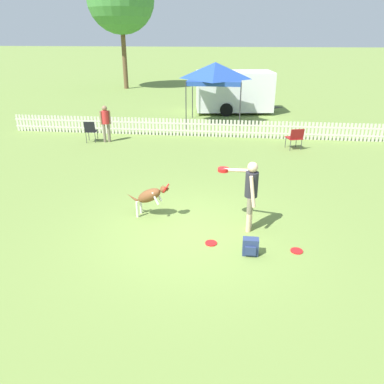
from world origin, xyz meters
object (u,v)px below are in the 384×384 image
frisbee_near_dog (211,243)px  folding_chair_center (295,137)px  folding_chair_blue_left (91,130)px  spectator_standing (106,121)px  equipment_trailer (234,91)px  handler_person (249,188)px  frisbee_near_handler (297,251)px  backpack_on_grass (250,247)px  leaping_dog (150,196)px  canopy_tent_main (215,73)px

frisbee_near_dog → folding_chair_center: folding_chair_center is taller
folding_chair_blue_left → spectator_standing: size_ratio=0.59×
folding_chair_blue_left → equipment_trailer: (5.56, 6.98, 0.64)m
handler_person → frisbee_near_handler: 1.64m
handler_person → folding_chair_center: bearing=-7.2°
folding_chair_blue_left → handler_person: bearing=127.8°
handler_person → equipment_trailer: bearing=11.2°
backpack_on_grass → equipment_trailer: bearing=92.5°
frisbee_near_dog → folding_chair_center: (2.62, 7.29, 0.48)m
frisbee_near_dog → folding_chair_blue_left: size_ratio=0.29×
folding_chair_center → spectator_standing: (-7.40, 0.17, 0.38)m
leaping_dog → canopy_tent_main: canopy_tent_main is taller
frisbee_near_handler → frisbee_near_dog: same height
handler_person → folding_chair_center: size_ratio=1.94×
canopy_tent_main → spectator_standing: canopy_tent_main is taller
folding_chair_blue_left → spectator_standing: 0.71m
folding_chair_center → equipment_trailer: size_ratio=0.16×
leaping_dog → backpack_on_grass: leaping_dog is taller
spectator_standing → equipment_trailer: bearing=-152.0°
leaping_dog → frisbee_near_dog: size_ratio=4.46×
canopy_tent_main → leaping_dog: bearing=-94.7°
handler_person → spectator_standing: size_ratio=1.09×
backpack_on_grass → handler_person: bearing=92.8°
frisbee_near_handler → equipment_trailer: bearing=96.3°
leaping_dog → canopy_tent_main: 10.47m
folding_chair_blue_left → spectator_standing: bearing=-172.6°
folding_chair_blue_left → folding_chair_center: size_ratio=1.06×
frisbee_near_dog → canopy_tent_main: (-0.69, 11.36, 2.36)m
equipment_trailer → handler_person: bearing=-95.8°
spectator_standing → canopy_tent_main: bearing=-162.4°
frisbee_near_handler → leaping_dog: bearing=160.2°
frisbee_near_handler → folding_chair_center: folding_chair_center is taller
frisbee_near_dog → folding_chair_blue_left: (-5.39, 7.32, 0.51)m
folding_chair_blue_left → leaping_dog: bearing=116.4°
folding_chair_center → handler_person: bearing=56.2°
leaping_dog → equipment_trailer: bearing=-178.6°
handler_person → frisbee_near_dog: bearing=143.6°
frisbee_near_dog → equipment_trailer: size_ratio=0.05×
leaping_dog → frisbee_near_handler: 3.53m
frisbee_near_dog → canopy_tent_main: 11.62m
leaping_dog → canopy_tent_main: bearing=-176.0°
backpack_on_grass → canopy_tent_main: 11.98m
canopy_tent_main → backpack_on_grass: bearing=-82.7°
folding_chair_blue_left → backpack_on_grass: bearing=123.7°
equipment_trailer → folding_chair_center: bearing=-79.0°
backpack_on_grass → spectator_standing: 9.60m
folding_chair_center → spectator_standing: spectator_standing is taller
leaping_dog → folding_chair_center: leaping_dog is taller
handler_person → leaping_dog: size_ratio=1.44×
frisbee_near_handler → canopy_tent_main: bearing=102.0°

